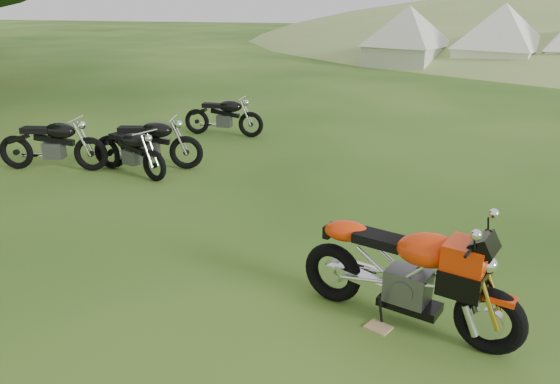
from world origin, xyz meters
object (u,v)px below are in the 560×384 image
(vintage_moto_a, at_px, (52,143))
(vintage_moto_b, at_px, (130,150))
(plywood_board, at_px, (378,327))
(tent_mid, at_px, (502,38))
(vintage_moto_c, at_px, (223,115))
(tent_left, at_px, (408,37))
(sport_motorcycle, at_px, (408,265))
(vintage_moto_d, at_px, (148,142))

(vintage_moto_a, height_order, vintage_moto_b, vintage_moto_a)
(plywood_board, distance_m, vintage_moto_b, 6.11)
(tent_mid, bearing_deg, vintage_moto_b, -91.46)
(vintage_moto_a, relative_size, vintage_moto_c, 1.09)
(tent_left, bearing_deg, plywood_board, -65.61)
(vintage_moto_c, distance_m, tent_mid, 15.88)
(tent_left, bearing_deg, sport_motorcycle, -65.00)
(plywood_board, distance_m, vintage_moto_d, 6.27)
(plywood_board, xyz_separation_m, vintage_moto_b, (-4.73, 3.84, 0.45))
(vintage_moto_a, bearing_deg, plywood_board, -40.27)
(vintage_moto_d, bearing_deg, plywood_board, -54.55)
(vintage_moto_a, bearing_deg, vintage_moto_c, 47.25)
(vintage_moto_b, distance_m, tent_left, 18.17)
(sport_motorcycle, relative_size, tent_left, 0.70)
(vintage_moto_d, bearing_deg, vintage_moto_b, -121.20)
(sport_motorcycle, distance_m, tent_left, 21.35)
(vintage_moto_a, xyz_separation_m, vintage_moto_c, (2.16, 3.27, -0.04))
(plywood_board, relative_size, tent_left, 0.08)
(vintage_moto_a, height_order, vintage_moto_d, vintage_moto_a)
(plywood_board, height_order, tent_mid, tent_mid)
(vintage_moto_c, relative_size, vintage_moto_d, 0.93)
(vintage_moto_a, bearing_deg, vintage_moto_b, -5.55)
(sport_motorcycle, relative_size, tent_mid, 0.68)
(sport_motorcycle, relative_size, vintage_moto_a, 1.07)
(tent_left, bearing_deg, vintage_moto_c, -80.98)
(vintage_moto_d, xyz_separation_m, tent_left, (4.15, 17.23, 0.81))
(vintage_moto_d, height_order, tent_left, tent_left)
(vintage_moto_c, xyz_separation_m, vintage_moto_d, (-0.49, -2.77, 0.04))
(vintage_moto_c, relative_size, tent_mid, 0.58)
(vintage_moto_c, height_order, tent_mid, tent_mid)
(sport_motorcycle, xyz_separation_m, tent_mid, (3.26, 20.78, 0.72))
(vintage_moto_b, height_order, vintage_moto_d, vintage_moto_d)
(sport_motorcycle, relative_size, vintage_moto_d, 1.09)
(sport_motorcycle, height_order, vintage_moto_d, sport_motorcycle)
(vintage_moto_b, height_order, vintage_moto_c, vintage_moto_c)
(vintage_moto_a, xyz_separation_m, tent_left, (5.81, 17.73, 0.80))
(plywood_board, height_order, vintage_moto_a, vintage_moto_a)
(plywood_board, relative_size, tent_mid, 0.07)
(sport_motorcycle, relative_size, vintage_moto_c, 1.17)
(plywood_board, distance_m, vintage_moto_a, 7.30)
(vintage_moto_c, xyz_separation_m, tent_left, (3.66, 14.46, 0.84))
(sport_motorcycle, bearing_deg, tent_mid, 101.36)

